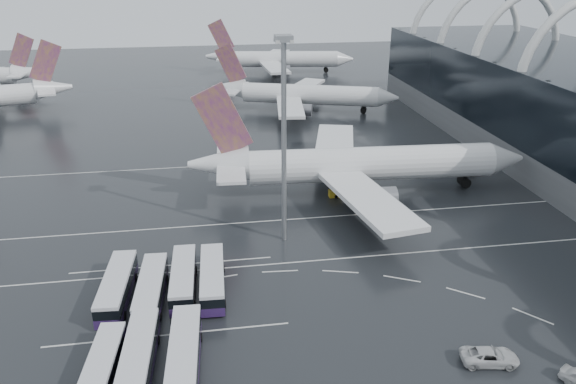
{
  "coord_description": "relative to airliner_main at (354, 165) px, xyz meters",
  "views": [
    {
      "loc": [
        -18.89,
        -70.61,
        40.34
      ],
      "look_at": [
        -6.25,
        7.23,
        7.0
      ],
      "focal_mm": 35.0,
      "sensor_mm": 36.0,
      "label": 1
    }
  ],
  "objects": [
    {
      "name": "ground",
      "position": [
        -8.3,
        -21.66,
        -5.25
      ],
      "size": [
        420.0,
        420.0,
        0.0
      ],
      "primitive_type": "plane",
      "color": "black",
      "rests_on": "ground"
    },
    {
      "name": "lane_marking_near",
      "position": [
        -8.3,
        -23.66,
        -5.24
      ],
      "size": [
        120.0,
        0.25,
        0.01
      ],
      "primitive_type": "cube",
      "color": "beige",
      "rests_on": "ground"
    },
    {
      "name": "lane_marking_mid",
      "position": [
        -8.3,
        -9.66,
        -5.24
      ],
      "size": [
        120.0,
        0.25,
        0.01
      ],
      "primitive_type": "cube",
      "color": "beige",
      "rests_on": "ground"
    },
    {
      "name": "lane_marking_far",
      "position": [
        -8.3,
        18.34,
        -5.24
      ],
      "size": [
        120.0,
        0.25,
        0.01
      ],
      "primitive_type": "cube",
      "color": "beige",
      "rests_on": "ground"
    },
    {
      "name": "bus_bay_line_south",
      "position": [
        -32.3,
        -37.66,
        -5.24
      ],
      "size": [
        28.0,
        0.25,
        0.01
      ],
      "primitive_type": "cube",
      "color": "beige",
      "rests_on": "ground"
    },
    {
      "name": "bus_bay_line_north",
      "position": [
        -32.3,
        -21.66,
        -5.24
      ],
      "size": [
        28.0,
        0.25,
        0.01
      ],
      "primitive_type": "cube",
      "color": "beige",
      "rests_on": "ground"
    },
    {
      "name": "airliner_main",
      "position": [
        0.0,
        0.0,
        0.0
      ],
      "size": [
        61.83,
        54.22,
        20.95
      ],
      "rotation": [
        0.0,
        0.0,
        -0.05
      ],
      "color": "silver",
      "rests_on": "ground"
    },
    {
      "name": "airliner_gate_b",
      "position": [
        0.87,
        59.38,
        -0.7
      ],
      "size": [
        51.08,
        45.38,
        18.19
      ],
      "rotation": [
        0.0,
        0.0,
        -0.33
      ],
      "color": "silver",
      "rests_on": "ground"
    },
    {
      "name": "airliner_gate_c",
      "position": [
        2.4,
        115.19,
        -0.4
      ],
      "size": [
        54.43,
        49.69,
        19.4
      ],
      "rotation": [
        0.0,
        0.0,
        -0.15
      ],
      "color": "silver",
      "rests_on": "ground"
    },
    {
      "name": "bus_row_near_a",
      "position": [
        -38.79,
        -29.26,
        -3.4
      ],
      "size": [
        3.95,
        13.78,
        3.35
      ],
      "rotation": [
        0.0,
        0.0,
        1.51
      ],
      "color": "#2B143E",
      "rests_on": "ground"
    },
    {
      "name": "bus_row_near_b",
      "position": [
        -34.54,
        -30.35,
        -3.46
      ],
      "size": [
        3.71,
        13.34,
        3.25
      ],
      "rotation": [
        0.0,
        0.0,
        1.52
      ],
      "color": "#2B143E",
      "rests_on": "ground"
    },
    {
      "name": "bus_row_near_c",
      "position": [
        -30.57,
        -28.43,
        -3.48
      ],
      "size": [
        3.44,
        13.14,
        3.21
      ],
      "rotation": [
        0.0,
        0.0,
        1.54
      ],
      "color": "#2B143E",
      "rests_on": "ground"
    },
    {
      "name": "bus_row_near_d",
      "position": [
        -26.84,
        -28.94,
        -3.45
      ],
      "size": [
        3.54,
        13.37,
        3.27
      ],
      "rotation": [
        0.0,
        0.0,
        1.53
      ],
      "color": "#2B143E",
      "rests_on": "ground"
    },
    {
      "name": "bus_row_far_a",
      "position": [
        -38.56,
        -44.41,
        -3.61
      ],
      "size": [
        3.76,
        12.27,
        2.97
      ],
      "rotation": [
        0.0,
        0.0,
        1.48
      ],
      "color": "#2B143E",
      "rests_on": "ground"
    },
    {
      "name": "bus_row_far_b",
      "position": [
        -35.01,
        -43.24,
        -3.47
      ],
      "size": [
        3.66,
        13.26,
        3.23
      ],
      "rotation": [
        0.0,
        0.0,
        1.52
      ],
      "color": "#2B143E",
      "rests_on": "ground"
    },
    {
      "name": "bus_row_far_c",
      "position": [
        -30.31,
        -43.69,
        -3.41
      ],
      "size": [
        3.75,
        13.69,
        3.34
      ],
      "rotation": [
        0.0,
        0.0,
        1.52
      ],
      "color": "#2B143E",
      "rests_on": "ground"
    },
    {
      "name": "van_curve_a",
      "position": [
        1.83,
        -48.06,
        -4.39
      ],
      "size": [
        6.53,
        3.83,
        1.7
      ],
      "primitive_type": "imported",
      "rotation": [
        0.0,
        0.0,
        1.4
      ],
      "color": "silver",
      "rests_on": "ground"
    },
    {
      "name": "floodlight_mast",
      "position": [
        -15.46,
        -16.41,
        13.98
      ],
      "size": [
        2.34,
        2.34,
        30.57
      ],
      "color": "gray",
      "rests_on": "ground"
    },
    {
      "name": "gse_cart_belly_b",
      "position": [
        18.99,
        7.49,
        -4.7
      ],
      "size": [
        2.01,
        1.19,
        1.09
      ],
      "primitive_type": "cube",
      "color": "slate",
      "rests_on": "ground"
    },
    {
      "name": "gse_cart_belly_c",
      "position": [
        -3.77,
        -1.55,
        -4.6
      ],
      "size": [
        2.37,
        1.4,
        1.29
      ],
      "primitive_type": "cube",
      "color": "#AF8E17",
      "rests_on": "ground"
    },
    {
      "name": "gse_cart_belly_d",
      "position": [
        25.07,
        4.34,
        -4.7
      ],
      "size": [
        2.01,
        1.19,
        1.09
      ],
      "primitive_type": "cube",
      "color": "slate",
      "rests_on": "ground"
    },
    {
      "name": "gse_cart_belly_e",
      "position": [
        6.6,
        13.7,
        -4.63
      ],
      "size": [
        2.26,
        1.34,
        1.23
      ],
      "primitive_type": "cube",
      "color": "#AF8E17",
      "rests_on": "ground"
    }
  ]
}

